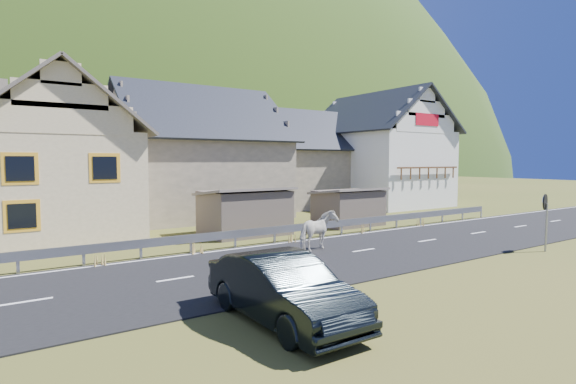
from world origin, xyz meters
TOP-DOWN VIEW (x-y plane):
  - ground at (0.00, 0.00)m, footprint 160.00×160.00m
  - road at (0.00, 0.00)m, footprint 60.00×7.00m
  - lane_markings at (0.00, 0.00)m, footprint 60.00×6.60m
  - guardrail at (-0.00, 3.68)m, footprint 28.10×0.09m
  - shed_left at (-2.00, 6.50)m, footprint 4.30×3.30m
  - shed_right at (4.50, 6.00)m, footprint 3.80×2.90m
  - house_cream at (-10.00, 12.00)m, footprint 7.80×9.80m
  - house_stone_a at (-1.00, 15.00)m, footprint 10.80×9.80m
  - house_stone_b at (9.00, 17.00)m, footprint 9.80×8.80m
  - house_white at (15.00, 14.00)m, footprint 8.80×10.80m
  - mountain at (5.00, 180.00)m, footprint 440.00×280.00m
  - horse at (-1.56, 1.05)m, footprint 1.41×2.09m
  - car at (-7.22, -4.88)m, footprint 1.65×4.72m
  - traffic_mirror at (6.12, -4.16)m, footprint 0.65×0.24m

SIDE VIEW (x-z plane):
  - mountain at x=5.00m, z-range -150.00..110.00m
  - ground at x=0.00m, z-range 0.00..0.00m
  - road at x=0.00m, z-range 0.00..0.04m
  - lane_markings at x=0.00m, z-range 0.04..0.05m
  - guardrail at x=0.00m, z-range 0.19..0.94m
  - car at x=-7.22m, z-range 0.00..1.55m
  - horse at x=-1.56m, z-range 0.04..1.65m
  - shed_right at x=4.50m, z-range -0.10..2.10m
  - shed_left at x=-2.00m, z-range -0.10..2.30m
  - traffic_mirror at x=6.12m, z-range 0.55..2.91m
  - house_stone_b at x=9.00m, z-range 0.19..8.29m
  - house_cream at x=-10.00m, z-range 0.21..8.51m
  - house_stone_a at x=-1.00m, z-range 0.18..9.08m
  - house_white at x=15.00m, z-range 0.21..9.91m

